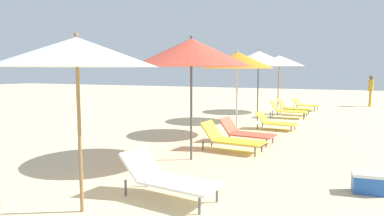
# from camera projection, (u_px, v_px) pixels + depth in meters

# --- Properties ---
(umbrella_third) EXTENTS (2.17, 2.17, 2.46)m
(umbrella_third) POSITION_uv_depth(u_px,v_px,m) (77.00, 52.00, 4.63)
(umbrella_third) COLOR olive
(umbrella_third) RESTS_ON ground
(lounger_third_shoreside) EXTENTS (1.61, 0.82, 0.69)m
(lounger_third_shoreside) POSITION_uv_depth(u_px,v_px,m) (167.00, 177.00, 5.33)
(lounger_third_shoreside) COLOR white
(lounger_third_shoreside) RESTS_ON ground
(umbrella_fourth) EXTENTS (2.56, 2.56, 2.69)m
(umbrella_fourth) POSITION_uv_depth(u_px,v_px,m) (191.00, 53.00, 7.44)
(umbrella_fourth) COLOR #4C4C51
(umbrella_fourth) RESTS_ON ground
(lounger_fourth_shoreside) EXTENTS (1.55, 0.74, 0.69)m
(lounger_fourth_shoreside) POSITION_uv_depth(u_px,v_px,m) (230.00, 138.00, 8.48)
(lounger_fourth_shoreside) COLOR yellow
(lounger_fourth_shoreside) RESTS_ON ground
(umbrella_fifth) EXTENTS (2.18, 2.18, 2.57)m
(umbrella_fifth) POSITION_uv_depth(u_px,v_px,m) (237.00, 60.00, 10.54)
(umbrella_fifth) COLOR silver
(umbrella_fifth) RESTS_ON ground
(lounger_fifth_shoreside) EXTENTS (1.35, 0.74, 0.56)m
(lounger_fifth_shoreside) POSITION_uv_depth(u_px,v_px,m) (275.00, 122.00, 11.55)
(lounger_fifth_shoreside) COLOR yellow
(lounger_fifth_shoreside) RESTS_ON ground
(lounger_fifth_inland) EXTENTS (1.50, 0.81, 0.65)m
(lounger_fifth_inland) POSITION_uv_depth(u_px,v_px,m) (245.00, 132.00, 9.47)
(lounger_fifth_inland) COLOR #D8593F
(lounger_fifth_inland) RESTS_ON ground
(umbrella_sixth) EXTENTS (2.28, 2.28, 2.75)m
(umbrella_sixth) POSITION_uv_depth(u_px,v_px,m) (258.00, 58.00, 13.32)
(umbrella_sixth) COLOR #4C4C51
(umbrella_sixth) RESTS_ON ground
(lounger_sixth_shoreside) EXTENTS (1.47, 0.69, 0.70)m
(lounger_sixth_shoreside) POSITION_uv_depth(u_px,v_px,m) (287.00, 110.00, 14.28)
(lounger_sixth_shoreside) COLOR yellow
(lounger_sixth_shoreside) RESTS_ON ground
(umbrella_farthest) EXTENTS (2.36, 2.36, 2.70)m
(umbrella_farthest) POSITION_uv_depth(u_px,v_px,m) (279.00, 61.00, 16.28)
(umbrella_farthest) COLOR olive
(umbrella_farthest) RESTS_ON ground
(lounger_farthest_shoreside) EXTENTS (1.28, 0.83, 0.57)m
(lounger_farthest_shoreside) POSITION_uv_depth(u_px,v_px,m) (305.00, 104.00, 17.05)
(lounger_farthest_shoreside) COLOR yellow
(lounger_farthest_shoreside) RESTS_ON ground
(lounger_farthest_inland) EXTENTS (1.45, 0.67, 0.70)m
(lounger_farthest_inland) POSITION_uv_depth(u_px,v_px,m) (292.00, 107.00, 15.31)
(lounger_farthest_inland) COLOR yellow
(lounger_farthest_inland) RESTS_ON ground
(person_walking_near) EXTENTS (0.28, 0.40, 1.68)m
(person_walking_near) POSITION_uv_depth(u_px,v_px,m) (371.00, 88.00, 18.77)
(person_walking_near) COLOR orange
(person_walking_near) RESTS_ON ground
(cooler_box) EXTENTS (0.53, 0.35, 0.33)m
(cooler_box) POSITION_uv_depth(u_px,v_px,m) (369.00, 183.00, 5.58)
(cooler_box) COLOR #2659B2
(cooler_box) RESTS_ON ground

